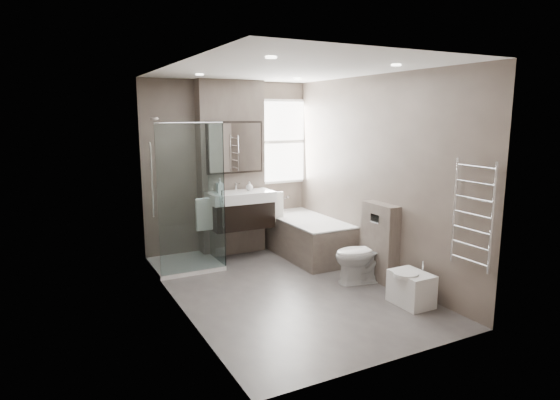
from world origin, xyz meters
TOP-DOWN VIEW (x-y plane):
  - room at (0.00, 0.00)m, footprint 2.70×3.90m
  - vanity_pier at (0.00, 1.77)m, footprint 1.00×0.25m
  - vanity at (0.00, 1.43)m, footprint 0.95×0.47m
  - mirror_cabinet at (0.00, 1.61)m, footprint 0.86×0.08m
  - towel_left at (-0.56, 1.40)m, footprint 0.24×0.06m
  - towel_right at (0.56, 1.40)m, footprint 0.24×0.06m
  - shower_enclosure at (-0.75, 1.35)m, footprint 0.90×0.90m
  - bathtub at (0.92, 1.10)m, footprint 0.75×1.60m
  - window at (0.90, 1.88)m, footprint 0.98×0.06m
  - toilet at (0.97, -0.21)m, footprint 0.77×0.53m
  - cistern_box at (1.21, -0.25)m, footprint 0.19×0.55m
  - bidet at (1.01, -1.04)m, footprint 0.40×0.46m
  - towel_radiator at (1.25, -1.60)m, footprint 0.03×0.49m
  - soap_bottle_a at (-0.28, 1.49)m, footprint 0.09×0.09m
  - soap_bottle_b at (0.16, 1.46)m, footprint 0.11×0.11m

SIDE VIEW (x-z plane):
  - bidet at x=1.01m, z-range -0.05..0.44m
  - bathtub at x=0.92m, z-range 0.03..0.60m
  - toilet at x=0.97m, z-range 0.00..0.72m
  - shower_enclosure at x=-0.75m, z-range -0.51..1.49m
  - cistern_box at x=1.21m, z-range 0.00..1.00m
  - towel_left at x=-0.56m, z-range 0.50..0.94m
  - towel_right at x=0.56m, z-range 0.50..0.94m
  - vanity at x=0.00m, z-range 0.41..1.07m
  - soap_bottle_b at x=0.16m, z-range 1.00..1.14m
  - soap_bottle_a at x=-0.28m, z-range 1.00..1.20m
  - towel_radiator at x=1.25m, z-range 0.57..1.67m
  - room at x=0.00m, z-range -0.05..2.65m
  - vanity_pier at x=0.00m, z-range 0.00..2.60m
  - mirror_cabinet at x=0.00m, z-range 1.25..2.01m
  - window at x=0.90m, z-range 1.01..2.34m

